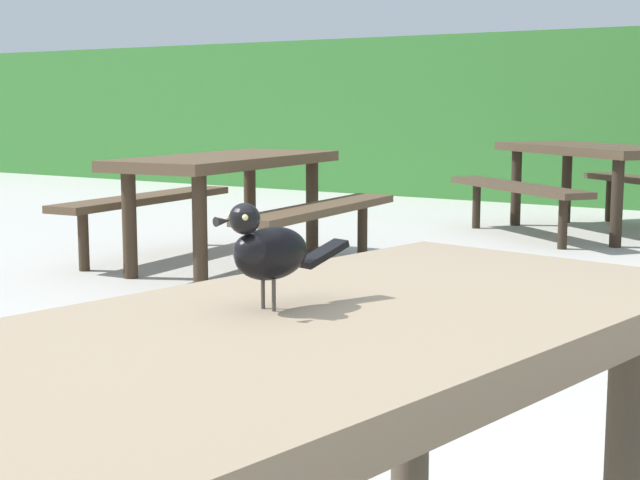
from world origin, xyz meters
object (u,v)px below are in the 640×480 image
Objects in this scene: bird_grackle at (267,250)px; picnic_table_foreground at (281,440)px; picnic_table_mid_left at (227,183)px; picnic_table_far_centre at (590,167)px.

picnic_table_foreground is at bearing -44.40° from bird_grackle.
picnic_table_mid_left is 0.78× the size of picnic_table_far_centre.
bird_grackle is at bearing 135.60° from picnic_table_foreground.
picnic_table_far_centre is at bearing 103.15° from picnic_table_foreground.
picnic_table_foreground is 0.83× the size of picnic_table_far_centre.
bird_grackle is 0.12× the size of picnic_table_far_centre.
bird_grackle is 0.15× the size of picnic_table_mid_left.
picnic_table_far_centre is (-1.56, 6.66, 0.00)m from picnic_table_foreground.
picnic_table_mid_left is 3.26m from picnic_table_far_centre.
bird_grackle reaches higher than picnic_table_foreground.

